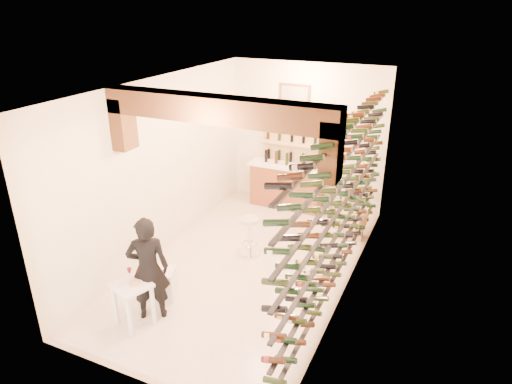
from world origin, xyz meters
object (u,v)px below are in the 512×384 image
white_stool (163,283)px  crate_lower (351,230)px  wine_rack (339,200)px  chrome_barstool (249,233)px  tasting_table (133,291)px  back_counter (287,184)px  person (148,269)px

white_stool → crate_lower: size_ratio=1.04×
wine_rack → chrome_barstool: size_ratio=7.77×
wine_rack → tasting_table: (-2.35, -2.14, -0.98)m
tasting_table → white_stool: size_ratio=1.73×
chrome_barstool → back_counter: bearing=93.5°
wine_rack → chrome_barstool: bearing=168.1°
tasting_table → crate_lower: (2.22, 3.94, -0.43)m
white_stool → crate_lower: (2.24, 3.22, -0.10)m
white_stool → chrome_barstool: bearing=69.1°
chrome_barstool → crate_lower: size_ratio=1.58×
wine_rack → back_counter: wine_rack is taller
back_counter → tasting_table: size_ratio=2.04×
tasting_table → crate_lower: tasting_table is taller
back_counter → chrome_barstool: 2.30m
white_stool → person: size_ratio=0.30×
chrome_barstool → crate_lower: 2.14m
crate_lower → white_stool: bearing=-124.8°
person → chrome_barstool: (0.56, 2.24, -0.39)m
white_stool → chrome_barstool: size_ratio=0.66×
tasting_table → chrome_barstool: (0.66, 2.50, -0.14)m
back_counter → crate_lower: back_counter is taller
wine_rack → crate_lower: 2.28m
wine_rack → back_counter: bearing=124.7°
tasting_table → crate_lower: 4.54m
crate_lower → tasting_table: bearing=-119.4°
back_counter → chrome_barstool: back_counter is taller
wine_rack → crate_lower: size_ratio=12.28×
back_counter → tasting_table: (-0.52, -4.79, 0.03)m
white_stool → chrome_barstool: 1.91m
crate_lower → wine_rack: bearing=-85.8°
tasting_table → white_stool: bearing=112.3°
wine_rack → white_stool: wine_rack is taller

